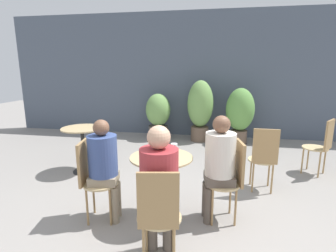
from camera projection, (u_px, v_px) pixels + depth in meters
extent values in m
plane|color=gray|center=(179.00, 234.00, 2.70)|extent=(20.00, 20.00, 0.00)
cube|color=#4C5666|center=(203.00, 75.00, 6.36)|extent=(10.00, 0.06, 3.00)
cylinder|color=black|center=(162.00, 218.00, 2.96)|extent=(0.38, 0.38, 0.01)
cylinder|color=black|center=(162.00, 189.00, 2.88)|extent=(0.06, 0.06, 0.71)
cylinder|color=tan|center=(161.00, 158.00, 2.81)|extent=(0.68, 0.68, 0.02)
cylinder|color=black|center=(85.00, 171.00, 4.33)|extent=(0.38, 0.38, 0.01)
cylinder|color=black|center=(83.00, 150.00, 4.26)|extent=(0.06, 0.06, 0.71)
cylinder|color=tan|center=(82.00, 128.00, 4.18)|extent=(0.65, 0.65, 0.02)
cylinder|color=tan|center=(101.00, 183.00, 2.87)|extent=(0.38, 0.38, 0.02)
cylinder|color=#9E7A4C|center=(94.00, 196.00, 3.04)|extent=(0.02, 0.02, 0.42)
cylinder|color=#9E7A4C|center=(87.00, 207.00, 2.80)|extent=(0.02, 0.02, 0.42)
cylinder|color=#9E7A4C|center=(115.00, 196.00, 3.04)|extent=(0.02, 0.02, 0.42)
cylinder|color=#9E7A4C|center=(110.00, 207.00, 2.80)|extent=(0.02, 0.02, 0.42)
cube|color=#9E7A4C|center=(83.00, 162.00, 2.82)|extent=(0.09, 0.32, 0.47)
cylinder|color=tan|center=(159.00, 217.00, 2.22)|extent=(0.38, 0.38, 0.02)
cylinder|color=#9E7A4C|center=(144.00, 250.00, 2.14)|extent=(0.02, 0.02, 0.42)
cylinder|color=#9E7A4C|center=(174.00, 250.00, 2.14)|extent=(0.02, 0.02, 0.42)
cylinder|color=#9E7A4C|center=(146.00, 232.00, 2.39)|extent=(0.02, 0.02, 0.42)
cylinder|color=#9E7A4C|center=(173.00, 232.00, 2.38)|extent=(0.02, 0.02, 0.42)
cube|color=#9E7A4C|center=(158.00, 201.00, 2.00)|extent=(0.32, 0.09, 0.47)
cylinder|color=tan|center=(223.00, 184.00, 2.87)|extent=(0.38, 0.38, 0.02)
cylinder|color=#9E7A4C|center=(236.00, 208.00, 2.79)|extent=(0.02, 0.02, 0.42)
cylinder|color=#9E7A4C|center=(230.00, 197.00, 3.04)|extent=(0.02, 0.02, 0.42)
cylinder|color=#9E7A4C|center=(212.00, 208.00, 2.79)|extent=(0.02, 0.02, 0.42)
cylinder|color=#9E7A4C|center=(209.00, 197.00, 3.04)|extent=(0.02, 0.02, 0.42)
cube|color=#9E7A4C|center=(240.00, 163.00, 2.82)|extent=(0.09, 0.32, 0.47)
cylinder|color=tan|center=(315.00, 148.00, 4.16)|extent=(0.38, 0.38, 0.02)
cylinder|color=#9E7A4C|center=(319.00, 165.00, 4.04)|extent=(0.02, 0.02, 0.42)
cylinder|color=#9E7A4C|center=(324.00, 161.00, 4.20)|extent=(0.02, 0.02, 0.42)
cylinder|color=#9E7A4C|center=(302.00, 161.00, 4.21)|extent=(0.02, 0.02, 0.42)
cylinder|color=#9E7A4C|center=(308.00, 157.00, 4.38)|extent=(0.02, 0.02, 0.42)
cube|color=#9E7A4C|center=(329.00, 135.00, 3.99)|extent=(0.21, 0.28, 0.47)
cylinder|color=tan|center=(262.00, 160.00, 3.61)|extent=(0.38, 0.38, 0.02)
cylinder|color=#9E7A4C|center=(253.00, 178.00, 3.56)|extent=(0.02, 0.02, 0.42)
cylinder|color=#9E7A4C|center=(272.00, 179.00, 3.51)|extent=(0.02, 0.02, 0.42)
cylinder|color=#9E7A4C|center=(251.00, 171.00, 3.80)|extent=(0.02, 0.02, 0.42)
cylinder|color=#9E7A4C|center=(269.00, 172.00, 3.75)|extent=(0.02, 0.02, 0.42)
cube|color=#9E7A4C|center=(266.00, 147.00, 3.39)|extent=(0.33, 0.04, 0.47)
cylinder|color=gray|center=(114.00, 205.00, 2.85)|extent=(0.09, 0.09, 0.42)
cylinder|color=gray|center=(117.00, 199.00, 2.99)|extent=(0.09, 0.09, 0.42)
cube|color=gray|center=(104.00, 179.00, 2.86)|extent=(0.34, 0.31, 0.09)
cylinder|color=#384C84|center=(103.00, 155.00, 2.80)|extent=(0.31, 0.31, 0.44)
sphere|color=brown|center=(101.00, 128.00, 2.74)|extent=(0.17, 0.17, 0.17)
cylinder|color=brown|center=(168.00, 229.00, 2.42)|extent=(0.10, 0.10, 0.42)
cylinder|color=brown|center=(152.00, 229.00, 2.42)|extent=(0.10, 0.10, 0.42)
cube|color=brown|center=(159.00, 209.00, 2.24)|extent=(0.33, 0.35, 0.10)
cylinder|color=#9E2D33|center=(159.00, 177.00, 2.18)|extent=(0.32, 0.32, 0.49)
sphere|color=tan|center=(159.00, 137.00, 2.11)|extent=(0.19, 0.19, 0.19)
cylinder|color=brown|center=(206.00, 199.00, 2.99)|extent=(0.10, 0.10, 0.42)
cylinder|color=brown|center=(208.00, 205.00, 2.85)|extent=(0.10, 0.10, 0.42)
cube|color=brown|center=(219.00, 179.00, 2.86)|extent=(0.35, 0.32, 0.10)
cylinder|color=beige|center=(220.00, 154.00, 2.80)|extent=(0.32, 0.32, 0.47)
sphere|color=brown|center=(222.00, 124.00, 2.73)|extent=(0.19, 0.19, 0.19)
cylinder|color=beige|center=(152.00, 152.00, 2.68)|extent=(0.06, 0.06, 0.17)
cylinder|color=silver|center=(174.00, 151.00, 2.74)|extent=(0.07, 0.07, 0.16)
cylinder|color=beige|center=(156.00, 147.00, 2.92)|extent=(0.06, 0.06, 0.15)
cylinder|color=#47423D|center=(158.00, 132.00, 6.35)|extent=(0.46, 0.46, 0.32)
ellipsoid|color=#709E51|center=(158.00, 110.00, 6.23)|extent=(0.58, 0.58, 0.77)
cylinder|color=brown|center=(200.00, 134.00, 6.15)|extent=(0.41, 0.41, 0.34)
ellipsoid|color=#709E51|center=(200.00, 104.00, 6.00)|extent=(0.59, 0.59, 1.07)
cylinder|color=brown|center=(238.00, 137.00, 5.93)|extent=(0.36, 0.36, 0.31)
ellipsoid|color=#609947|center=(240.00, 109.00, 5.80)|extent=(0.62, 0.62, 0.94)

